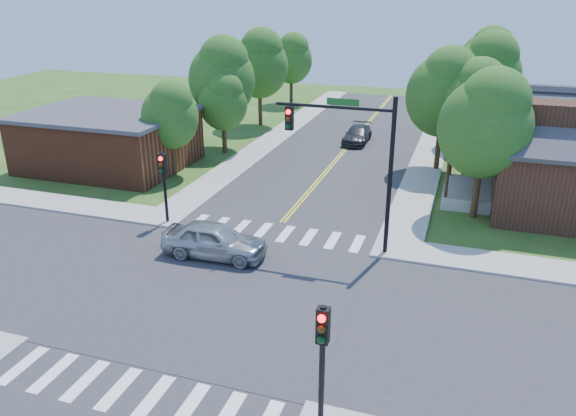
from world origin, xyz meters
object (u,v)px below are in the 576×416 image
(signal_pole_se, at_px, (322,344))
(signal_pole_nw, at_px, (163,175))
(car_dgrey, at_px, (357,135))
(car_silver, at_px, (214,241))
(signal_mast_ne, at_px, (353,149))

(signal_pole_se, distance_m, signal_pole_nw, 15.84)
(signal_pole_se, relative_size, car_dgrey, 0.87)
(car_silver, relative_size, car_dgrey, 1.10)
(signal_pole_se, bearing_deg, signal_mast_ne, 98.56)
(signal_mast_ne, bearing_deg, signal_pole_nw, -179.93)
(car_silver, bearing_deg, car_dgrey, -7.32)
(signal_mast_ne, distance_m, car_dgrey, 19.44)
(signal_pole_nw, bearing_deg, car_dgrey, 72.13)
(signal_mast_ne, bearing_deg, car_dgrey, 100.60)
(signal_pole_se, bearing_deg, car_silver, 130.37)
(signal_mast_ne, bearing_deg, car_silver, -154.24)
(signal_pole_se, relative_size, car_silver, 0.79)
(signal_pole_nw, xyz_separation_m, car_silver, (3.95, -2.67, -1.85))
(car_silver, bearing_deg, signal_pole_nw, 54.14)
(signal_pole_se, bearing_deg, car_dgrey, 99.84)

